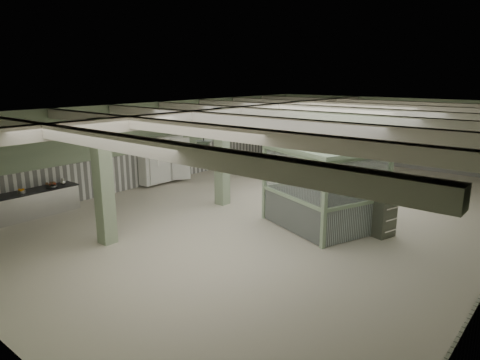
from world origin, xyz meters
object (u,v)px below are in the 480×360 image
Objects in this scene: filing_cabinet at (384,213)px; prep_counter at (10,209)px; guard_booth at (324,172)px; walkin_cooler at (162,162)px.

prep_counter is at bearing -130.42° from filing_cabinet.
guard_booth reaches higher than filing_cabinet.
guard_booth is at bearing -2.03° from walkin_cooler.
walkin_cooler is 0.54× the size of guard_booth.
walkin_cooler reaches higher than filing_cabinet.
filing_cabinet is at bearing 0.04° from walkin_cooler.
walkin_cooler is 8.23m from guard_booth.
filing_cabinet reaches higher than prep_counter.
guard_booth reaches higher than prep_counter.
guard_booth is 2.19m from filing_cabinet.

